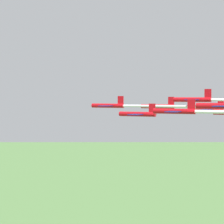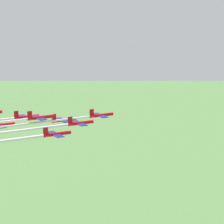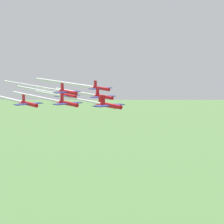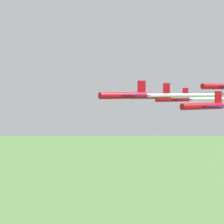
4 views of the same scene
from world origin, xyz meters
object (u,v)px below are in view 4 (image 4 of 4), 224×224
object	(u,v)px
jet_2	(153,96)
jet_4	(221,86)
jet_0	(125,95)
jet_1	(204,106)
jet_5	(174,99)

from	to	relation	value
jet_2	jet_4	distance (m)	16.00
jet_0	jet_4	bearing A→B (deg)	-90.00
jet_1	jet_4	bearing A→B (deg)	-59.53
jet_0	jet_5	distance (m)	31.72
jet_0	jet_1	bearing A→B (deg)	-120.47
jet_1	jet_4	distance (m)	16.37
jet_2	jet_5	xyz separation A→B (m)	(12.95, 9.14, -1.00)
jet_2	jet_1	bearing A→B (deg)	180.00
jet_0	jet_5	size ratio (longest dim) A/B	1.00
jet_1	jet_4	size ratio (longest dim) A/B	1.00
jet_0	jet_2	xyz separation A→B (m)	(12.95, 9.14, -0.23)
jet_2	jet_5	distance (m)	15.88
jet_4	jet_5	size ratio (longest dim) A/B	1.00
jet_0	jet_2	bearing A→B (deg)	-59.53
jet_1	jet_0	bearing A→B (deg)	59.53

